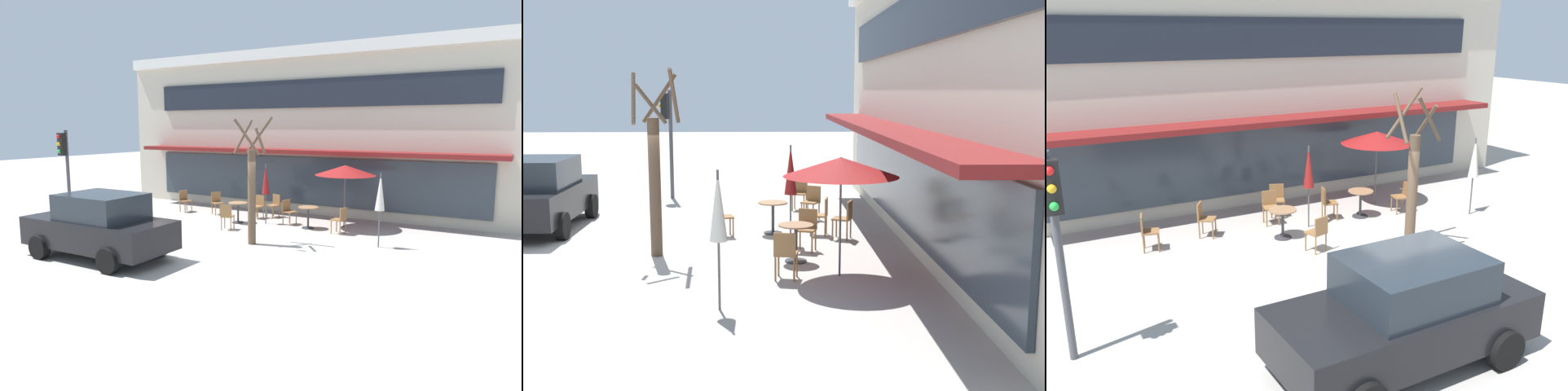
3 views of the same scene
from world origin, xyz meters
TOP-DOWN VIEW (x-y plane):
  - ground_plane at (0.00, 0.00)m, footprint 80.00×80.00m
  - cafe_table_near_wall at (-1.19, 3.08)m, footprint 0.70×0.70m
  - cafe_table_streetside at (1.44, 3.51)m, footprint 0.70×0.70m
  - patio_umbrella_green_folded at (-0.23, 3.46)m, footprint 0.28×0.28m
  - patio_umbrella_cream_folded at (4.29, 2.19)m, footprint 0.28×0.28m
  - patio_umbrella_corner_open at (2.48, 4.27)m, footprint 2.10×2.10m
  - cafe_chair_0 at (-0.99, 4.23)m, footprint 0.46×0.46m
  - cafe_chair_1 at (0.52, 3.78)m, footprint 0.50×0.50m
  - cafe_chair_2 at (-0.86, 1.87)m, footprint 0.49×0.49m
  - cafe_chair_3 at (-2.87, 4.13)m, footprint 0.55×0.55m
  - cafe_chair_4 at (2.71, 3.26)m, footprint 0.47×0.47m
  - cafe_chair_5 at (-0.55, 4.73)m, footprint 0.52×0.52m
  - cafe_chair_6 at (-4.35, 3.89)m, footprint 0.49×0.49m
  - parked_sedan at (-1.90, -2.65)m, footprint 4.21×2.04m
  - street_tree at (0.86, 0.66)m, footprint 0.96×0.95m
  - traffic_light_pole at (-6.47, -0.15)m, footprint 0.26×0.44m

SIDE VIEW (x-z plane):
  - ground_plane at x=0.00m, z-range 0.00..0.00m
  - cafe_table_near_wall at x=-1.19m, z-range 0.14..0.90m
  - cafe_table_streetside at x=1.44m, z-range 0.14..0.90m
  - cafe_chair_0 at x=-0.99m, z-range 0.08..0.97m
  - cafe_chair_1 at x=0.52m, z-range 0.08..0.97m
  - cafe_chair_2 at x=-0.86m, z-range 0.08..0.97m
  - cafe_chair_3 at x=-2.87m, z-range 0.08..0.97m
  - cafe_chair_4 at x=2.71m, z-range 0.08..0.97m
  - cafe_chair_5 at x=-0.55m, z-range 0.08..0.97m
  - cafe_chair_6 at x=-4.35m, z-range 0.08..0.97m
  - parked_sedan at x=-1.90m, z-range 0.00..1.76m
  - patio_umbrella_green_folded at x=-0.23m, z-range 0.53..2.73m
  - patio_umbrella_cream_folded at x=4.29m, z-range 0.53..2.73m
  - street_tree at x=0.86m, z-range -0.21..3.61m
  - patio_umbrella_corner_open at x=2.48m, z-range 0.92..3.12m
  - traffic_light_pole at x=-6.47m, z-range 0.60..4.00m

